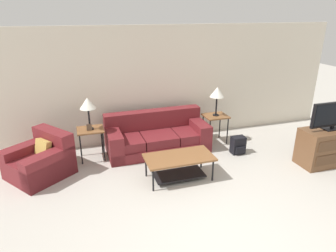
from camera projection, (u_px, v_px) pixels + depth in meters
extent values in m
plane|color=#B2ADA3|center=(229.00, 248.00, 3.89)|extent=(24.00, 24.00, 0.00)
cube|color=silver|center=(153.00, 85.00, 6.77)|extent=(9.18, 0.06, 2.60)
cube|color=maroon|center=(158.00, 146.00, 6.54)|extent=(2.18, 0.97, 0.22)
cube|color=maroon|center=(125.00, 142.00, 6.24)|extent=(0.71, 0.85, 0.20)
cube|color=maroon|center=(158.00, 137.00, 6.45)|extent=(0.71, 0.85, 0.20)
cube|color=maroon|center=(189.00, 133.00, 6.66)|extent=(0.71, 0.85, 0.20)
cube|color=maroon|center=(153.00, 119.00, 6.66)|extent=(2.17, 0.29, 0.40)
cube|color=maroon|center=(114.00, 144.00, 6.20)|extent=(0.29, 0.94, 0.58)
cube|color=maroon|center=(198.00, 133.00, 6.76)|extent=(0.29, 0.94, 0.58)
cube|color=maroon|center=(39.00, 166.00, 5.51)|extent=(1.34, 1.32, 0.40)
cube|color=maroon|center=(53.00, 140.00, 5.63)|extent=(0.76, 0.89, 0.40)
cube|color=maroon|center=(29.00, 157.00, 5.66)|extent=(0.94, 0.80, 0.56)
cube|color=maroon|center=(50.00, 167.00, 5.30)|extent=(0.94, 0.80, 0.56)
cube|color=tan|center=(43.00, 149.00, 5.49)|extent=(0.36, 0.39, 0.36)
cube|color=brown|center=(179.00, 157.00, 5.33)|extent=(1.22, 0.63, 0.04)
cylinder|color=black|center=(153.00, 180.00, 5.03)|extent=(0.03, 0.03, 0.41)
cylinder|color=black|center=(213.00, 170.00, 5.34)|extent=(0.03, 0.03, 0.41)
cylinder|color=black|center=(146.00, 166.00, 5.49)|extent=(0.03, 0.03, 0.41)
cylinder|color=black|center=(201.00, 158.00, 5.80)|extent=(0.03, 0.03, 0.41)
cube|color=black|center=(179.00, 174.00, 5.46)|extent=(0.92, 0.44, 0.02)
cube|color=brown|center=(90.00, 130.00, 6.00)|extent=(0.52, 0.46, 0.03)
cylinder|color=black|center=(81.00, 150.00, 5.89)|extent=(0.03, 0.03, 0.62)
cylinder|color=black|center=(104.00, 147.00, 6.01)|extent=(0.03, 0.03, 0.62)
cylinder|color=black|center=(80.00, 142.00, 6.23)|extent=(0.03, 0.03, 0.62)
cylinder|color=black|center=(102.00, 140.00, 6.35)|extent=(0.03, 0.03, 0.62)
cube|color=brown|center=(216.00, 116.00, 6.79)|extent=(0.52, 0.46, 0.03)
cylinder|color=black|center=(210.00, 133.00, 6.67)|extent=(0.03, 0.03, 0.62)
cylinder|color=black|center=(227.00, 131.00, 6.80)|extent=(0.03, 0.03, 0.62)
cylinder|color=black|center=(203.00, 127.00, 7.01)|extent=(0.03, 0.03, 0.62)
cylinder|color=black|center=(220.00, 125.00, 7.14)|extent=(0.03, 0.03, 0.62)
cylinder|color=black|center=(90.00, 129.00, 5.99)|extent=(0.14, 0.14, 0.02)
cylinder|color=black|center=(89.00, 118.00, 5.92)|extent=(0.04, 0.04, 0.42)
cone|color=white|center=(88.00, 103.00, 5.80)|extent=(0.32, 0.32, 0.22)
cylinder|color=black|center=(216.00, 115.00, 6.78)|extent=(0.14, 0.14, 0.02)
cylinder|color=black|center=(216.00, 106.00, 6.70)|extent=(0.04, 0.04, 0.42)
cone|color=white|center=(217.00, 92.00, 6.58)|extent=(0.32, 0.32, 0.22)
cube|color=brown|center=(328.00, 146.00, 5.92)|extent=(1.17, 0.53, 0.73)
cube|color=black|center=(332.00, 129.00, 5.78)|extent=(0.37, 0.20, 0.02)
cube|color=black|center=(332.00, 127.00, 5.77)|extent=(0.06, 0.04, 0.05)
cube|color=black|center=(335.00, 114.00, 5.67)|extent=(1.05, 0.05, 0.48)
cube|color=black|center=(336.00, 114.00, 5.65)|extent=(0.96, 0.01, 0.42)
cube|color=black|center=(238.00, 145.00, 6.40)|extent=(0.29, 0.20, 0.38)
cube|color=black|center=(240.00, 150.00, 6.32)|extent=(0.22, 0.05, 0.15)
cylinder|color=black|center=(232.00, 142.00, 6.47)|extent=(0.02, 0.02, 0.28)
cylinder|color=black|center=(238.00, 142.00, 6.52)|extent=(0.02, 0.02, 0.28)
cube|color=#4C3828|center=(89.00, 127.00, 5.91)|extent=(0.10, 0.04, 0.13)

